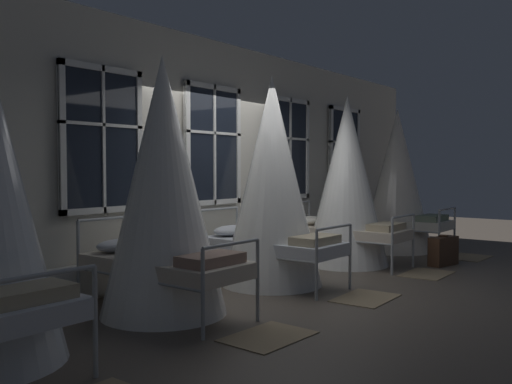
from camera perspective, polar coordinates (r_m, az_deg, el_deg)
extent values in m
plane|color=brown|center=(7.22, 2.14, -9.46)|extent=(22.51, 22.51, 0.00)
cube|color=beige|center=(7.83, -4.97, 3.57)|extent=(12.26, 0.10, 3.29)
cube|color=black|center=(6.53, -15.51, 5.23)|extent=(1.11, 0.02, 1.67)
cube|color=silver|center=(6.54, -15.43, -1.79)|extent=(1.11, 0.06, 0.07)
cube|color=silver|center=(6.62, -15.59, 12.16)|extent=(1.11, 0.06, 0.07)
cube|color=silver|center=(6.24, -19.37, 5.31)|extent=(0.07, 0.06, 1.67)
cube|color=silver|center=(6.85, -12.00, 5.13)|extent=(0.07, 0.06, 1.67)
cube|color=silver|center=(6.53, -15.51, 5.23)|extent=(0.04, 0.06, 1.67)
cube|color=silver|center=(6.54, -15.53, 6.69)|extent=(1.11, 0.06, 0.04)
cube|color=black|center=(7.76, -4.38, 4.86)|extent=(1.11, 0.02, 1.67)
cube|color=silver|center=(7.77, -4.36, -1.05)|extent=(1.11, 0.06, 0.07)
cube|color=silver|center=(7.84, -4.40, 10.71)|extent=(1.11, 0.06, 0.07)
cube|color=silver|center=(7.39, -7.12, 4.97)|extent=(0.07, 0.06, 1.67)
cube|color=silver|center=(8.15, -1.90, 4.75)|extent=(0.07, 0.06, 1.67)
cube|color=silver|center=(7.76, -4.38, 4.86)|extent=(0.04, 0.06, 1.67)
cube|color=silver|center=(7.77, -4.38, 6.09)|extent=(1.11, 0.06, 0.04)
cube|color=black|center=(9.21, 3.48, 4.48)|extent=(1.11, 0.02, 1.67)
cube|color=silver|center=(9.21, 3.47, -0.49)|extent=(1.11, 0.06, 0.07)
cube|color=silver|center=(9.27, 3.49, 9.43)|extent=(1.11, 0.06, 0.07)
cube|color=silver|center=(8.79, 1.54, 4.58)|extent=(0.07, 0.06, 1.67)
cube|color=silver|center=(9.64, 5.25, 4.39)|extent=(0.07, 0.06, 1.67)
cube|color=silver|center=(9.21, 3.48, 4.48)|extent=(0.04, 0.06, 1.67)
cube|color=silver|center=(9.21, 3.48, 5.52)|extent=(1.11, 0.06, 0.04)
cube|color=black|center=(10.77, 9.13, 4.16)|extent=(1.11, 0.02, 1.67)
cube|color=silver|center=(10.78, 9.10, -0.09)|extent=(1.11, 0.06, 0.07)
cube|color=silver|center=(10.83, 9.16, 8.40)|extent=(1.11, 0.06, 0.07)
cube|color=silver|center=(10.33, 7.72, 4.25)|extent=(0.07, 0.06, 1.67)
cube|color=silver|center=(11.23, 10.42, 4.09)|extent=(0.07, 0.06, 1.67)
cube|color=silver|center=(10.77, 9.13, 4.16)|extent=(0.04, 0.06, 1.67)
cube|color=silver|center=(10.78, 9.14, 5.05)|extent=(1.11, 0.06, 0.04)
cube|color=silver|center=(7.84, -4.23, -6.65)|extent=(8.00, 0.10, 0.36)
cylinder|color=#9EA3A8|center=(4.19, -16.24, -12.75)|extent=(0.04, 0.04, 0.80)
cylinder|color=#9EA3A8|center=(4.94, -22.51, -10.19)|extent=(0.03, 1.84, 0.03)
cylinder|color=#9EA3A8|center=(3.90, -20.96, -7.94)|extent=(0.77, 0.03, 0.03)
cube|color=tan|center=(4.15, -22.78, -9.72)|extent=(0.64, 0.36, 0.10)
cylinder|color=#9EA3A8|center=(6.26, -17.83, -7.10)|extent=(0.04, 0.04, 0.93)
cylinder|color=#9EA3A8|center=(6.71, -12.35, -6.39)|extent=(0.04, 0.04, 0.93)
cylinder|color=#9EA3A8|center=(4.88, -5.50, -10.47)|extent=(0.04, 0.04, 0.80)
cylinder|color=#9EA3A8|center=(5.45, 0.16, -9.09)|extent=(0.04, 0.04, 0.80)
cylinder|color=#9EA3A8|center=(5.54, -12.45, -8.70)|extent=(0.04, 1.84, 0.03)
cylinder|color=#9EA3A8|center=(6.05, -6.76, -7.71)|extent=(0.04, 1.84, 0.03)
cylinder|color=#9EA3A8|center=(6.42, -15.04, -2.65)|extent=(0.77, 0.03, 0.03)
cylinder|color=#9EA3A8|center=(5.09, -2.51, -5.36)|extent=(0.77, 0.03, 0.03)
cube|color=beige|center=(5.77, -9.49, -7.44)|extent=(0.79, 1.86, 0.15)
ellipsoid|color=silver|center=(6.26, -13.69, -5.34)|extent=(0.59, 0.40, 0.14)
cube|color=gray|center=(5.29, -4.66, -6.93)|extent=(0.64, 0.36, 0.10)
cone|color=white|center=(5.69, -9.54, 0.71)|extent=(1.29, 1.29, 2.64)
cylinder|color=#9EA3A8|center=(7.43, -5.85, -5.50)|extent=(0.04, 0.04, 0.93)
cylinder|color=#9EA3A8|center=(7.99, -1.97, -4.92)|extent=(0.04, 0.04, 0.93)
cylinder|color=#9EA3A8|center=(6.30, 6.25, -7.53)|extent=(0.04, 0.04, 0.80)
cylinder|color=#9EA3A8|center=(6.96, 9.66, -6.60)|extent=(0.04, 0.04, 0.80)
cylinder|color=#9EA3A8|center=(6.83, -0.31, -6.52)|extent=(0.04, 1.84, 0.03)
cylinder|color=#9EA3A8|center=(7.44, 3.43, -5.79)|extent=(0.04, 1.84, 0.03)
cylinder|color=#9EA3A8|center=(7.66, -3.85, -1.76)|extent=(0.77, 0.04, 0.03)
cylinder|color=#9EA3A8|center=(6.57, 8.07, -3.61)|extent=(0.77, 0.04, 0.03)
cube|color=silver|center=(7.12, 1.64, -5.53)|extent=(0.80, 1.86, 0.15)
ellipsoid|color=silver|center=(7.52, -2.49, -3.97)|extent=(0.60, 0.40, 0.14)
cube|color=tan|center=(6.73, 6.14, -4.92)|extent=(0.64, 0.36, 0.10)
cone|color=white|center=(7.05, 1.65, 1.19)|extent=(1.29, 1.29, 2.67)
cylinder|color=#9EA3A8|center=(8.84, 2.85, -4.21)|extent=(0.04, 0.04, 0.93)
cylinder|color=#9EA3A8|center=(9.48, 5.49, -3.76)|extent=(0.04, 0.04, 0.93)
cylinder|color=#9EA3A8|center=(7.96, 13.85, -5.49)|extent=(0.04, 0.04, 0.80)
cylinder|color=#9EA3A8|center=(8.67, 15.88, -4.87)|extent=(0.04, 0.04, 0.80)
cylinder|color=#9EA3A8|center=(8.36, 8.06, -4.89)|extent=(0.06, 1.84, 0.03)
cylinder|color=#9EA3A8|center=(9.04, 10.45, -4.35)|extent=(0.06, 1.84, 0.03)
cylinder|color=#9EA3A8|center=(9.12, 4.23, -1.08)|extent=(0.77, 0.05, 0.03)
cylinder|color=#9EA3A8|center=(8.27, 14.94, -2.42)|extent=(0.77, 0.05, 0.03)
cube|color=beige|center=(8.69, 9.30, -4.11)|extent=(0.82, 1.87, 0.15)
ellipsoid|color=silver|center=(9.01, 5.50, -2.91)|extent=(0.60, 0.41, 0.14)
cube|color=tan|center=(8.39, 13.28, -3.50)|extent=(0.64, 0.37, 0.10)
cone|color=white|center=(8.64, 9.34, 1.19)|extent=(1.29, 1.29, 2.61)
cylinder|color=#9EA3A8|center=(10.39, 8.76, -3.24)|extent=(0.04, 0.04, 0.93)
cylinder|color=#9EA3A8|center=(11.06, 10.70, -2.90)|extent=(0.04, 0.04, 0.93)
cylinder|color=#9EA3A8|center=(9.64, 18.35, -4.16)|extent=(0.04, 0.04, 0.80)
cylinder|color=#9EA3A8|center=(10.36, 19.78, -3.73)|extent=(0.04, 0.04, 0.80)
cylinder|color=#9EA3A8|center=(9.98, 13.37, -3.74)|extent=(0.05, 1.84, 0.03)
cylinder|color=#9EA3A8|center=(10.68, 15.09, -3.35)|extent=(0.05, 1.84, 0.03)
cylinder|color=#9EA3A8|center=(10.69, 9.78, -0.59)|extent=(0.77, 0.04, 0.03)
cylinder|color=#9EA3A8|center=(9.96, 19.12, -1.66)|extent=(0.77, 0.04, 0.03)
cube|color=silver|center=(10.32, 14.26, -3.11)|extent=(0.80, 1.86, 0.15)
ellipsoid|color=silver|center=(10.60, 10.91, -2.14)|extent=(0.60, 0.40, 0.14)
cube|color=slate|center=(10.06, 17.71, -2.57)|extent=(0.64, 0.36, 0.10)
cone|color=silver|center=(10.27, 14.31, 1.19)|extent=(1.29, 1.29, 2.55)
cube|color=#8E7A5B|center=(5.05, 1.26, -14.67)|extent=(0.82, 0.58, 0.01)
cube|color=#8E7A5B|center=(6.57, 11.22, -10.67)|extent=(0.83, 0.60, 0.01)
cube|color=#8E7A5B|center=(8.22, 17.17, -8.06)|extent=(0.82, 0.58, 0.01)
cube|color=#8E7A5B|center=(9.95, 21.05, -6.29)|extent=(0.82, 0.59, 0.01)
cube|color=#472D1E|center=(9.01, 18.74, -5.77)|extent=(0.59, 0.30, 0.44)
cube|color=tan|center=(9.07, 18.16, -5.72)|extent=(0.50, 0.11, 0.03)
torus|color=#472D1E|center=(8.98, 18.76, -4.29)|extent=(0.17, 0.17, 0.02)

